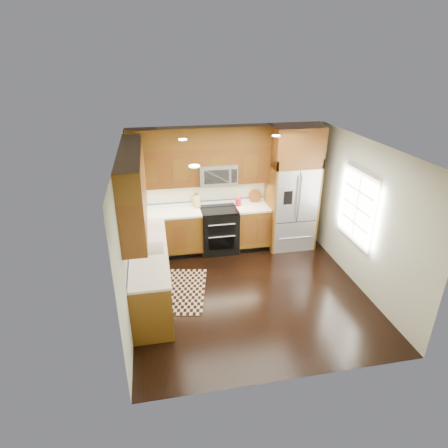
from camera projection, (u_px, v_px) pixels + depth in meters
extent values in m
plane|color=black|center=(250.00, 292.00, 6.67)|extent=(4.00, 4.00, 0.00)
cube|color=beige|center=(228.00, 187.00, 7.91)|extent=(4.00, 0.02, 2.60)
cube|color=beige|center=(127.00, 237.00, 5.78)|extent=(0.02, 4.00, 2.60)
cube|color=beige|center=(364.00, 217.00, 6.47)|extent=(0.02, 4.00, 2.60)
cube|color=white|center=(358.00, 207.00, 6.60)|extent=(0.04, 1.10, 1.30)
cube|color=white|center=(357.00, 207.00, 6.60)|extent=(0.02, 0.95, 1.15)
cube|color=brown|center=(168.00, 234.00, 7.77)|extent=(1.37, 0.60, 0.90)
cube|color=brown|center=(252.00, 227.00, 8.08)|extent=(0.72, 0.60, 0.90)
cube|color=brown|center=(151.00, 274.00, 6.37)|extent=(0.60, 2.40, 0.90)
cube|color=white|center=(203.00, 211.00, 7.70)|extent=(2.85, 0.62, 0.04)
cube|color=white|center=(148.00, 250.00, 6.17)|extent=(0.62, 2.40, 0.04)
cube|color=brown|center=(201.00, 166.00, 7.44)|extent=(2.85, 0.33, 0.75)
cube|color=brown|center=(134.00, 200.00, 5.77)|extent=(0.33, 2.40, 0.75)
cube|color=brown|center=(200.00, 137.00, 7.20)|extent=(2.85, 0.33, 0.40)
cube|color=brown|center=(131.00, 163.00, 5.53)|extent=(0.33, 2.40, 0.40)
cube|color=black|center=(219.00, 230.00, 7.92)|extent=(0.76, 0.64, 0.92)
cube|color=black|center=(219.00, 209.00, 7.72)|extent=(0.76, 0.60, 0.02)
cube|color=black|center=(222.00, 230.00, 7.58)|extent=(0.55, 0.01, 0.18)
cube|color=black|center=(222.00, 244.00, 7.71)|extent=(0.55, 0.01, 0.28)
cylinder|color=#B2B2B7|center=(222.00, 225.00, 7.50)|extent=(0.55, 0.02, 0.02)
cylinder|color=#B2B2B7|center=(222.00, 237.00, 7.62)|extent=(0.55, 0.02, 0.02)
cube|color=#B2B2B7|center=(218.00, 174.00, 7.54)|extent=(0.76, 0.40, 0.42)
cube|color=black|center=(217.00, 177.00, 7.35)|extent=(0.50, 0.01, 0.28)
cube|color=#B2B2B7|center=(291.00, 206.00, 7.97)|extent=(0.90, 0.74, 1.80)
cube|color=black|center=(298.00, 197.00, 7.49)|extent=(0.01, 0.01, 1.08)
cube|color=black|center=(288.00, 198.00, 7.45)|extent=(0.18, 0.01, 0.28)
cube|color=brown|center=(270.00, 204.00, 7.85)|extent=(0.04, 0.74, 2.00)
cube|color=brown|center=(312.00, 201.00, 8.01)|extent=(0.04, 0.74, 2.00)
cube|color=brown|center=(296.00, 146.00, 7.43)|extent=(0.98, 0.74, 0.80)
cube|color=#B2B2B7|center=(148.00, 249.00, 6.16)|extent=(0.50, 0.42, 0.02)
cylinder|color=#B2B2B7|center=(135.00, 237.00, 6.26)|extent=(0.02, 0.02, 0.28)
torus|color=#B2B2B7|center=(134.00, 231.00, 6.13)|extent=(0.18, 0.02, 0.18)
cube|color=black|center=(181.00, 290.00, 6.71)|extent=(1.11, 1.56, 0.01)
cube|color=tan|center=(196.00, 201.00, 7.80)|extent=(0.15, 0.18, 0.25)
cylinder|color=#B01527|center=(238.00, 202.00, 7.88)|extent=(0.14, 0.14, 0.16)
cylinder|color=brown|center=(255.00, 201.00, 8.10)|extent=(0.30, 0.30, 0.02)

